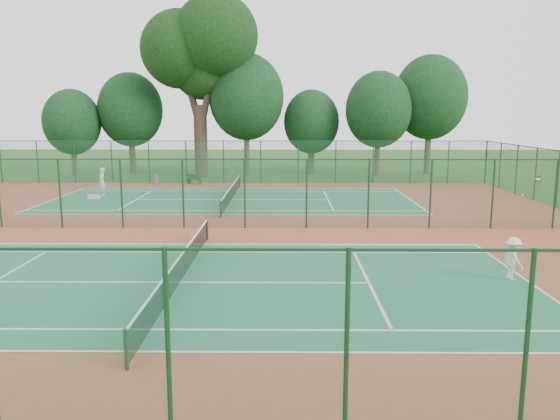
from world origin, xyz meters
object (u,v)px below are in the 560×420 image
at_px(trash_bin, 156,179).
at_px(big_tree, 200,48).
at_px(player_near, 513,259).
at_px(kit_bag, 94,197).
at_px(player_far, 102,182).
at_px(bench, 194,179).

distance_m(trash_bin, big_tree, 12.57).
distance_m(player_near, kit_bag, 27.40).
xyz_separation_m(kit_bag, big_tree, (5.41, 13.30, 11.14)).
distance_m(player_far, big_tree, 16.73).
xyz_separation_m(player_near, kit_bag, (-20.73, 17.91, -0.62)).
xyz_separation_m(player_near, big_tree, (-15.32, 31.20, 10.52)).
relative_size(player_near, big_tree, 0.09).
bearing_deg(player_far, kit_bag, -14.85).
distance_m(trash_bin, kit_bag, 8.15).
bearing_deg(big_tree, trash_bin, -118.56).
height_order(player_near, trash_bin, player_near).
height_order(player_near, bench, player_near).
bearing_deg(trash_bin, bench, 0.58).
xyz_separation_m(trash_bin, big_tree, (3.00, 5.51, 10.89)).
height_order(player_near, player_far, player_far).
bearing_deg(bench, kit_bag, -100.30).
distance_m(bench, big_tree, 12.16).
bearing_deg(kit_bag, bench, 61.74).
bearing_deg(big_tree, player_far, -113.15).
xyz_separation_m(trash_bin, bench, (3.08, 0.03, 0.03)).
bearing_deg(kit_bag, player_near, -33.98).
xyz_separation_m(player_near, trash_bin, (-18.32, 25.69, -0.37)).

